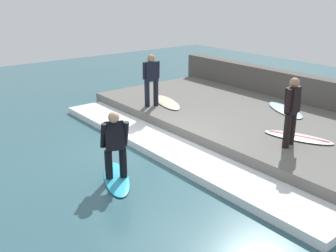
{
  "coord_description": "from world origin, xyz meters",
  "views": [
    {
      "loc": [
        -5.12,
        -6.99,
        3.86
      ],
      "look_at": [
        0.41,
        0.0,
        0.7
      ],
      "focal_mm": 42.0,
      "sensor_mm": 36.0,
      "label": 1
    }
  ],
  "objects": [
    {
      "name": "surfboard_waiting_near",
      "position": [
        2.19,
        2.31,
        0.46
      ],
      "size": [
        1.09,
        1.85,
        0.06
      ],
      "color": "beige",
      "rests_on": "concrete_ledge"
    },
    {
      "name": "surfboard_riding",
      "position": [
        -1.34,
        -0.46,
        0.03
      ],
      "size": [
        1.16,
        1.71,
        0.06
      ],
      "color": "#2DADD1",
      "rests_on": "ground_plane"
    },
    {
      "name": "concrete_ledge",
      "position": [
        3.24,
        0.0,
        0.21
      ],
      "size": [
        4.4,
        9.57,
        0.43
      ],
      "primitive_type": "cube",
      "color": "#66635E",
      "rests_on": "ground_plane"
    },
    {
      "name": "ground_plane",
      "position": [
        0.0,
        0.0,
        0.0
      ],
      "size": [
        28.0,
        28.0,
        0.0
      ],
      "primitive_type": "plane",
      "color": "#335B66"
    },
    {
      "name": "surfer_waiting_far",
      "position": [
        2.21,
        -2.16,
        1.32
      ],
      "size": [
        0.53,
        0.32,
        1.58
      ],
      "color": "black",
      "rests_on": "concrete_ledge"
    },
    {
      "name": "surfer_riding",
      "position": [
        -1.34,
        -0.46,
        0.86
      ],
      "size": [
        0.54,
        0.58,
        1.45
      ],
      "color": "black",
      "rests_on": "surfboard_riding"
    },
    {
      "name": "back_wall",
      "position": [
        5.69,
        0.0,
        0.64
      ],
      "size": [
        0.5,
        10.05,
        1.27
      ],
      "primitive_type": "cube",
      "color": "#544F49",
      "rests_on": "ground_plane"
    },
    {
      "name": "surfboard_waiting_far",
      "position": [
        2.79,
        -2.04,
        0.46
      ],
      "size": [
        1.04,
        1.73,
        0.07
      ],
      "color": "silver",
      "rests_on": "concrete_ledge"
    },
    {
      "name": "wave_foam_crest",
      "position": [
        0.47,
        0.0,
        0.09
      ],
      "size": [
        1.16,
        9.09,
        0.18
      ],
      "primitive_type": "cube",
      "color": "white",
      "rests_on": "ground_plane"
    },
    {
      "name": "surfboard_spare",
      "position": [
        4.42,
        -0.48,
        0.46
      ],
      "size": [
        1.29,
        1.8,
        0.06
      ],
      "color": "silver",
      "rests_on": "concrete_ledge"
    },
    {
      "name": "surfer_waiting_near",
      "position": [
        1.63,
        2.35,
        1.31
      ],
      "size": [
        0.53,
        0.34,
        1.57
      ],
      "color": "black",
      "rests_on": "concrete_ledge"
    }
  ]
}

